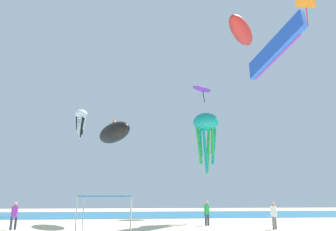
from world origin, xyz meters
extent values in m
cube|color=#1E6B93|center=(0.00, 27.34, 0.01)|extent=(110.00, 19.36, 0.03)
cylinder|color=#B2B2B7|center=(-5.42, 1.49, 1.10)|extent=(0.07, 0.07, 2.21)
cylinder|color=#B2B2B7|center=(-2.32, 1.49, 1.10)|extent=(0.07, 0.07, 2.21)
cylinder|color=#B2B2B7|center=(-5.42, 4.54, 1.10)|extent=(0.07, 0.07, 2.21)
cylinder|color=#B2B2B7|center=(-2.32, 4.54, 1.10)|extent=(0.07, 0.07, 2.21)
cube|color=#1972B7|center=(-3.87, 3.02, 2.24)|extent=(3.17, 3.12, 0.06)
cylinder|color=slate|center=(7.95, 4.81, 0.42)|extent=(0.16, 0.16, 0.84)
cylinder|color=slate|center=(7.70, 4.60, 0.42)|extent=(0.16, 0.16, 0.84)
cylinder|color=white|center=(7.83, 4.70, 1.21)|extent=(0.44, 0.44, 0.73)
sphere|color=tan|center=(7.83, 4.70, 1.71)|extent=(0.27, 0.27, 0.27)
cylinder|color=#33384C|center=(3.71, 8.25, 0.43)|extent=(0.17, 0.17, 0.87)
cylinder|color=#33384C|center=(3.97, 8.48, 0.43)|extent=(0.17, 0.17, 0.87)
cylinder|color=green|center=(3.84, 8.37, 1.24)|extent=(0.45, 0.45, 0.75)
sphere|color=tan|center=(3.84, 8.37, 1.76)|extent=(0.28, 0.28, 0.28)
cylinder|color=#33384C|center=(-10.49, 6.45, 0.42)|extent=(0.17, 0.17, 0.85)
cylinder|color=#33384C|center=(-10.29, 6.71, 0.42)|extent=(0.17, 0.17, 0.85)
cylinder|color=purple|center=(-10.39, 6.58, 1.22)|extent=(0.44, 0.44, 0.74)
sphere|color=tan|center=(-10.39, 6.58, 1.72)|extent=(0.28, 0.28, 0.28)
ellipsoid|color=teal|center=(4.93, 12.21, 9.41)|extent=(3.46, 3.46, 1.79)
cylinder|color=teal|center=(4.49, 12.83, 7.48)|extent=(0.44, 0.50, 2.78)
cylinder|color=green|center=(4.17, 12.14, 7.07)|extent=(0.63, 0.31, 3.60)
cylinder|color=teal|center=(4.61, 11.52, 6.66)|extent=(0.46, 0.68, 4.43)
cylinder|color=green|center=(5.37, 11.60, 7.48)|extent=(0.44, 0.50, 2.78)
cylinder|color=teal|center=(5.68, 12.28, 7.07)|extent=(0.63, 0.31, 3.60)
cylinder|color=green|center=(5.24, 12.90, 6.66)|extent=(0.46, 0.68, 4.43)
ellipsoid|color=black|center=(-4.00, 11.98, 8.08)|extent=(4.40, 6.49, 2.10)
cone|color=orange|center=(-4.00, 11.98, 9.04)|extent=(1.28, 1.23, 0.80)
cone|color=purple|center=(7.25, 23.15, 16.95)|extent=(3.43, 3.41, 1.14)
cylinder|color=black|center=(7.68, 24.18, 16.11)|extent=(0.36, 0.22, 2.03)
cube|color=orange|center=(12.66, 5.45, 19.00)|extent=(2.28, 2.31, 0.62)
cylinder|color=red|center=(12.66, 5.45, 17.60)|extent=(0.11, 0.11, 1.80)
cube|color=blue|center=(7.80, 2.19, 12.78)|extent=(2.44, 5.82, 3.62)
cube|color=purple|center=(7.80, 2.19, 11.99)|extent=(1.69, 4.37, 2.00)
ellipsoid|color=white|center=(-9.48, 27.87, 13.85)|extent=(1.84, 1.84, 1.26)
cylinder|color=white|center=(-8.95, 27.84, 12.50)|extent=(0.39, 0.21, 1.95)
cylinder|color=black|center=(-9.19, 28.32, 12.21)|extent=(0.33, 0.40, 2.53)
cylinder|color=white|center=(-9.72, 28.35, 11.92)|extent=(0.33, 0.47, 3.11)
cylinder|color=black|center=(-10.02, 27.90, 12.50)|extent=(0.39, 0.21, 1.95)
cylinder|color=white|center=(-9.78, 27.43, 12.21)|extent=(0.33, 0.40, 2.53)
cylinder|color=black|center=(-9.24, 27.39, 11.92)|extent=(0.33, 0.47, 3.11)
ellipsoid|color=red|center=(10.40, 15.42, 21.57)|extent=(6.26, 7.40, 2.63)
cone|color=blue|center=(10.40, 15.42, 22.69)|extent=(1.60, 1.56, 1.03)
camera|label=1|loc=(-2.60, -18.19, 2.11)|focal=34.57mm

